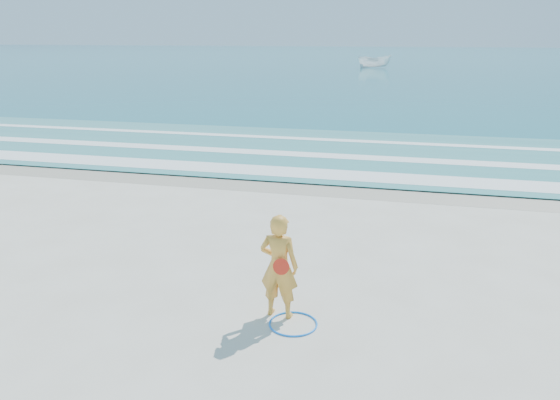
# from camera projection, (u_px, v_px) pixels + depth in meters

# --- Properties ---
(ground) EXTENTS (400.00, 400.00, 0.00)m
(ground) POSITION_uv_depth(u_px,v_px,m) (221.00, 328.00, 8.89)
(ground) COLOR silver
(ground) RESTS_ON ground
(wet_sand) EXTENTS (400.00, 2.40, 0.00)m
(wet_sand) POSITION_uv_depth(u_px,v_px,m) (317.00, 185.00, 17.24)
(wet_sand) COLOR #B2A893
(wet_sand) RESTS_ON ground
(ocean) EXTENTS (400.00, 190.00, 0.04)m
(ocean) POSITION_uv_depth(u_px,v_px,m) (403.00, 58.00, 106.39)
(ocean) COLOR #19727F
(ocean) RESTS_ON ground
(shallow) EXTENTS (400.00, 10.00, 0.01)m
(shallow) POSITION_uv_depth(u_px,v_px,m) (339.00, 152.00, 21.87)
(shallow) COLOR #59B7AD
(shallow) RESTS_ON ocean
(foam_near) EXTENTS (400.00, 1.40, 0.01)m
(foam_near) POSITION_uv_depth(u_px,v_px,m) (324.00, 174.00, 18.43)
(foam_near) COLOR white
(foam_near) RESTS_ON shallow
(foam_mid) EXTENTS (400.00, 0.90, 0.01)m
(foam_mid) POSITION_uv_depth(u_px,v_px,m) (336.00, 156.00, 21.13)
(foam_mid) COLOR white
(foam_mid) RESTS_ON shallow
(foam_far) EXTENTS (400.00, 0.60, 0.01)m
(foam_far) POSITION_uv_depth(u_px,v_px,m) (347.00, 141.00, 24.19)
(foam_far) COLOR white
(foam_far) RESTS_ON shallow
(hoop) EXTENTS (0.83, 0.83, 0.03)m
(hoop) POSITION_uv_depth(u_px,v_px,m) (293.00, 324.00, 8.99)
(hoop) COLOR #0E79FF
(hoop) RESTS_ON ground
(boat) EXTENTS (4.76, 2.59, 1.74)m
(boat) POSITION_uv_depth(u_px,v_px,m) (375.00, 62.00, 75.00)
(boat) COLOR white
(boat) RESTS_ON ocean
(woman) EXTENTS (0.69, 0.49, 1.81)m
(woman) POSITION_uv_depth(u_px,v_px,m) (279.00, 266.00, 9.04)
(woman) COLOR gold
(woman) RESTS_ON ground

